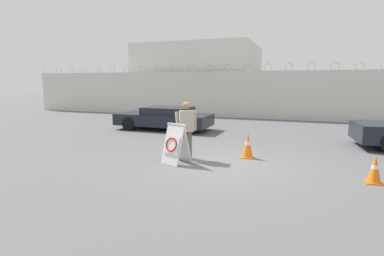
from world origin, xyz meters
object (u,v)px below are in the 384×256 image
(security_guard, at_px, (186,127))
(parked_car_front_coupe, at_px, (165,118))
(barricade_sign, at_px, (175,144))
(traffic_cone_mid, at_px, (375,169))
(traffic_cone_near, at_px, (248,145))

(security_guard, xyz_separation_m, parked_car_front_coupe, (-3.01, 4.83, -0.39))
(barricade_sign, xyz_separation_m, security_guard, (0.11, 0.62, 0.40))
(security_guard, distance_m, traffic_cone_mid, 5.02)
(barricade_sign, distance_m, parked_car_front_coupe, 6.17)
(barricade_sign, bearing_deg, traffic_cone_mid, 19.03)
(traffic_cone_near, bearing_deg, security_guard, -157.99)
(traffic_cone_near, height_order, parked_car_front_coupe, parked_car_front_coupe)
(barricade_sign, xyz_separation_m, traffic_cone_near, (1.87, 1.33, -0.18))
(security_guard, xyz_separation_m, traffic_cone_mid, (4.94, -0.63, -0.65))
(traffic_cone_mid, bearing_deg, security_guard, 172.72)
(security_guard, xyz_separation_m, traffic_cone_near, (1.76, 0.71, -0.58))
(parked_car_front_coupe, bearing_deg, barricade_sign, 118.65)
(security_guard, height_order, traffic_cone_mid, security_guard)
(traffic_cone_near, relative_size, parked_car_front_coupe, 0.17)
(security_guard, height_order, traffic_cone_near, security_guard)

